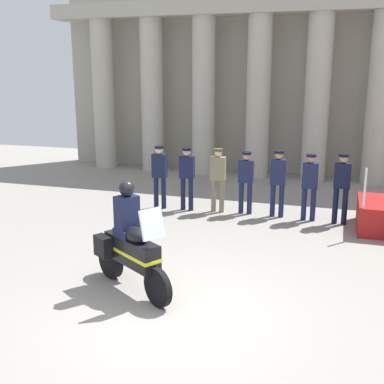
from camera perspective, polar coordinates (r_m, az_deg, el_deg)
The scene contains 10 objects.
ground_plane at distance 7.79m, azimuth -3.04°, elevation -13.75°, with size 28.00×28.00×0.00m, color gray.
colonnade_backdrop at distance 17.42m, azimuth 8.15°, elevation 13.03°, with size 15.17×1.67×6.59m.
officer_in_row_0 at distance 13.00m, azimuth -3.83°, elevation 2.38°, with size 0.39×0.24×1.70m.
officer_in_row_1 at distance 12.78m, azimuth -0.60°, elevation 2.16°, with size 0.39×0.24×1.68m.
officer_in_row_2 at distance 12.63m, azimuth 3.08°, elevation 2.02°, with size 0.39×0.24×1.69m.
officer_in_row_3 at distance 12.53m, azimuth 6.36°, elevation 1.69°, with size 0.39×0.24×1.63m.
officer_in_row_4 at distance 12.37m, azimuth 10.08°, elevation 1.60°, with size 0.39×0.24×1.71m.
officer_in_row_5 at distance 12.22m, azimuth 13.69°, elevation 1.16°, with size 0.39×0.24×1.67m.
officer_in_row_6 at distance 12.13m, azimuth 17.20°, elevation 1.00°, with size 0.39×0.24×1.72m.
motorcycle_with_rider at distance 8.21m, azimuth -7.36°, elevation -6.25°, with size 1.81×1.28×1.90m.
Camera 1 is at (2.41, -6.45, 3.63)m, focal length 45.35 mm.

